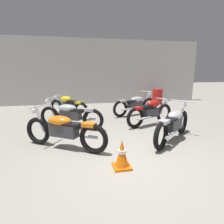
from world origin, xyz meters
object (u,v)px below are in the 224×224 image
(motorcycle_left_row_2, at_px, (68,106))
(motorcycle_right_row_1, at_px, (151,112))
(oil_drum, at_px, (157,97))
(motorcycle_left_row_1, at_px, (70,114))
(traffic_cone, at_px, (122,154))
(motorcycle_right_row_0, at_px, (174,123))
(motorcycle_right_row_2, at_px, (135,104))
(motorcycle_left_row_0, at_px, (63,130))

(motorcycle_left_row_2, height_order, motorcycle_right_row_1, same)
(motorcycle_right_row_1, height_order, oil_drum, motorcycle_right_row_1)
(motorcycle_left_row_1, relative_size, traffic_cone, 3.67)
(motorcycle_left_row_2, bearing_deg, motorcycle_right_row_0, -48.85)
(motorcycle_left_row_1, relative_size, motorcycle_right_row_1, 1.06)
(motorcycle_right_row_0, relative_size, motorcycle_right_row_1, 0.92)
(motorcycle_right_row_0, height_order, motorcycle_right_row_2, same)
(motorcycle_left_row_1, xyz_separation_m, motorcycle_right_row_0, (2.62, -1.59, 0.00))
(motorcycle_left_row_1, bearing_deg, motorcycle_left_row_2, 94.34)
(motorcycle_left_row_2, bearing_deg, traffic_cone, -75.51)
(motorcycle_right_row_2, relative_size, traffic_cone, 3.82)
(motorcycle_left_row_1, xyz_separation_m, motorcycle_left_row_2, (-0.12, 1.53, 0.01))
(motorcycle_left_row_2, relative_size, motorcycle_right_row_2, 0.74)
(motorcycle_left_row_0, distance_m, oil_drum, 7.31)
(motorcycle_right_row_2, bearing_deg, motorcycle_left_row_1, -151.00)
(motorcycle_left_row_1, height_order, motorcycle_right_row_0, same)
(motorcycle_left_row_2, xyz_separation_m, oil_drum, (4.86, 2.36, -0.03))
(motorcycle_right_row_2, bearing_deg, oil_drum, 48.97)
(motorcycle_left_row_1, bearing_deg, motorcycle_right_row_2, 29.00)
(motorcycle_right_row_0, bearing_deg, motorcycle_right_row_2, 90.06)
(motorcycle_left_row_0, height_order, traffic_cone, motorcycle_left_row_0)
(traffic_cone, bearing_deg, motorcycle_right_row_2, 68.45)
(motorcycle_left_row_0, xyz_separation_m, oil_drum, (4.85, 5.47, -0.03))
(traffic_cone, bearing_deg, motorcycle_right_row_1, 57.24)
(motorcycle_left_row_1, distance_m, oil_drum, 6.14)
(motorcycle_right_row_2, bearing_deg, traffic_cone, -111.55)
(motorcycle_left_row_1, bearing_deg, oil_drum, 39.40)
(motorcycle_right_row_2, xyz_separation_m, oil_drum, (2.13, 2.45, -0.03))
(traffic_cone, bearing_deg, motorcycle_left_row_2, 104.49)
(traffic_cone, bearing_deg, motorcycle_left_row_1, 109.91)
(motorcycle_right_row_1, bearing_deg, motorcycle_right_row_2, 90.24)
(motorcycle_left_row_0, xyz_separation_m, motorcycle_right_row_2, (2.72, 3.03, 0.00))
(motorcycle_right_row_0, bearing_deg, motorcycle_left_row_0, 179.69)
(motorcycle_right_row_1, bearing_deg, motorcycle_left_row_0, -152.23)
(motorcycle_right_row_0, xyz_separation_m, motorcycle_right_row_1, (0.00, 1.45, 0.01))
(motorcycle_right_row_2, bearing_deg, motorcycle_right_row_1, -89.76)
(motorcycle_left_row_0, bearing_deg, oil_drum, 48.45)
(motorcycle_right_row_2, bearing_deg, motorcycle_left_row_0, -131.96)
(motorcycle_right_row_1, bearing_deg, traffic_cone, -122.76)
(motorcycle_right_row_1, bearing_deg, motorcycle_left_row_1, 176.90)
(motorcycle_right_row_0, bearing_deg, motorcycle_left_row_2, 131.15)
(motorcycle_left_row_2, xyz_separation_m, motorcycle_right_row_2, (2.73, -0.08, -0.01))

